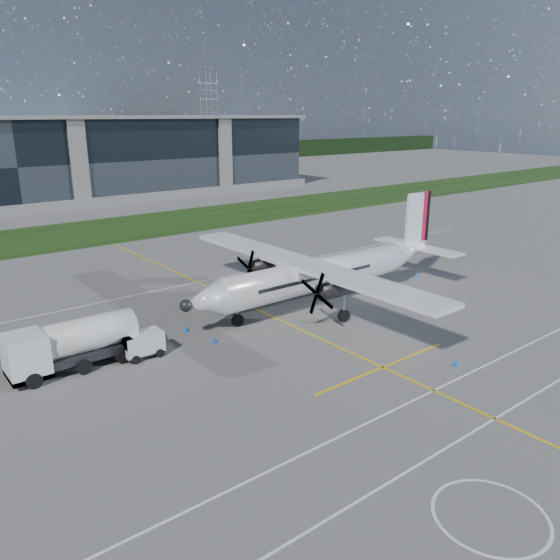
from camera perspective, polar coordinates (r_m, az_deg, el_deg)
ground at (r=72.60m, az=-19.46°, el=3.37°), size 400.00×400.00×0.00m
grass_strip at (r=80.07m, az=-21.38°, el=4.38°), size 400.00×18.00×0.04m
terminal_building at (r=109.86m, az=-26.97°, el=10.80°), size 120.00×20.00×15.00m
pylon_east at (r=207.21m, az=-7.41°, el=16.58°), size 9.00×4.60×30.00m
yellow_taxiway_centerline at (r=47.74m, az=-3.85°, el=-2.46°), size 0.20×70.00×0.01m
white_lane_line at (r=30.41m, az=18.53°, el=-15.41°), size 90.00×0.15×0.01m
turboprop_aircraft at (r=46.96m, az=4.82°, el=2.68°), size 27.70×28.73×8.62m
fuel_tanker_truck at (r=37.60m, az=-21.67°, el=-6.55°), size 8.63×2.81×3.24m
baggage_tug at (r=38.36m, az=-14.17°, el=-6.58°), size 2.88×1.73×1.73m
ground_crew_person at (r=37.65m, az=-20.05°, el=-7.26°), size 0.67×0.90×2.11m
safety_cone_nose_stbd at (r=42.17m, az=-9.84°, el=-5.01°), size 0.36×0.36×0.50m
safety_cone_portwing at (r=37.95m, az=17.90°, el=-8.18°), size 0.36×0.36×0.50m
safety_cone_tail at (r=57.12m, az=14.03°, el=0.59°), size 0.36×0.36×0.50m
safety_cone_nose_port at (r=39.92m, az=-6.91°, el=-6.16°), size 0.36×0.36×0.50m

